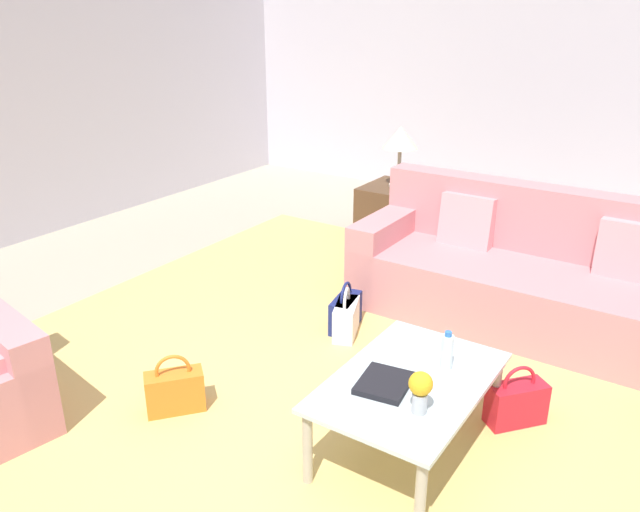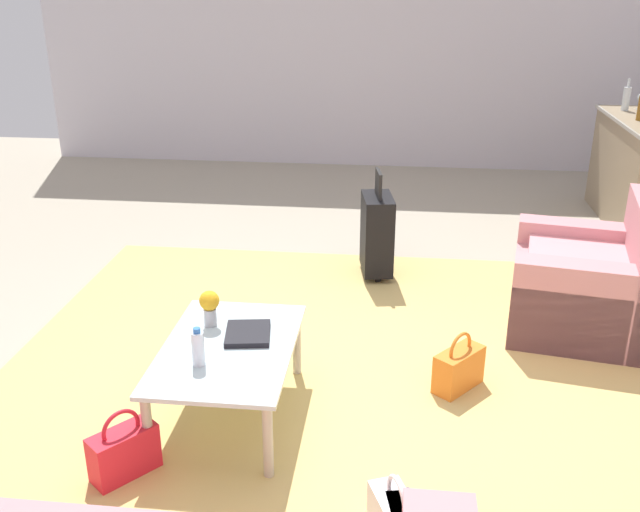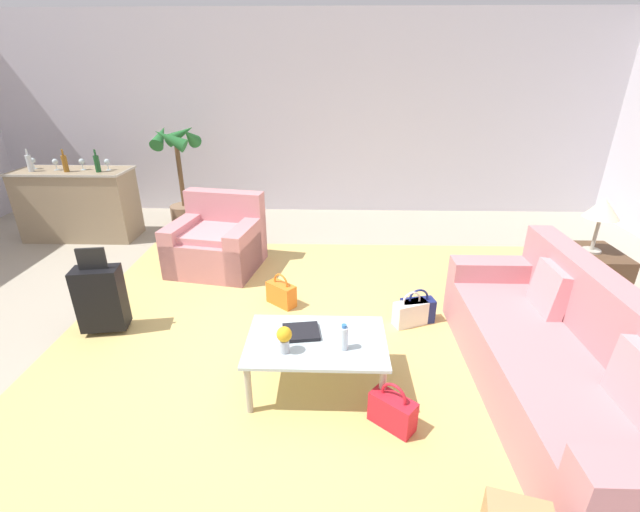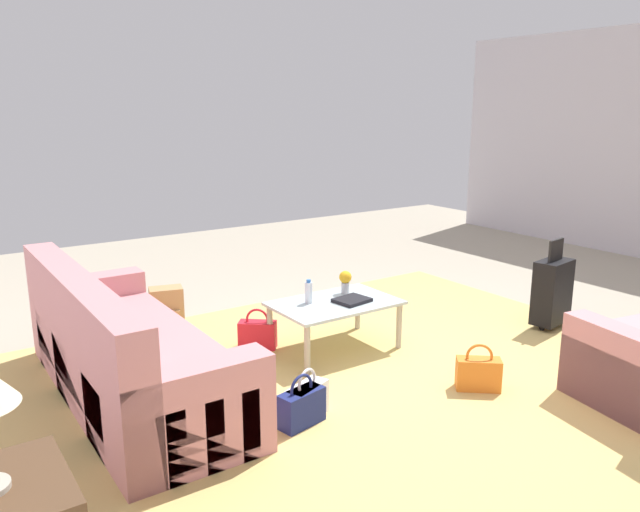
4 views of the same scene
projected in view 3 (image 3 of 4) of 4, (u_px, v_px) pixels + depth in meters
ground_plane at (274, 346)px, 3.82m from camera, size 12.00×12.00×0.00m
wall_back at (302, 117)px, 6.90m from camera, size 10.24×0.12×3.10m
area_rug at (341, 334)px, 3.99m from camera, size 5.20×4.40×0.01m
couch at (564, 365)px, 3.09m from camera, size 0.91×2.49×0.94m
armchair at (218, 243)px, 5.25m from camera, size 1.13×1.06×0.89m
coffee_table at (316, 346)px, 3.20m from camera, size 1.04×0.68×0.43m
water_bottle at (344, 338)px, 3.05m from camera, size 0.06×0.06×0.20m
coffee_table_book at (301, 332)px, 3.25m from camera, size 0.31×0.27×0.03m
flower_vase at (284, 337)px, 3.00m from camera, size 0.11×0.11×0.21m
side_table at (584, 274)px, 4.54m from camera, size 0.62×0.62×0.53m
table_lamp at (603, 210)px, 4.25m from camera, size 0.33×0.33×0.57m
bar_console at (79, 203)px, 6.07m from camera, size 1.56×0.62×0.99m
wine_glass_leftmost at (33, 161)px, 5.89m from camera, size 0.08×0.08×0.15m
wine_glass_left_of_centre at (55, 162)px, 5.82m from camera, size 0.08×0.08×0.15m
wine_glass_right_of_centre at (82, 162)px, 5.83m from camera, size 0.08×0.08×0.15m
wine_glass_rightmost at (107, 162)px, 5.82m from camera, size 0.08×0.08×0.15m
wine_bottle_clear at (29, 163)px, 5.74m from camera, size 0.07×0.07×0.30m
wine_bottle_amber at (65, 163)px, 5.72m from camera, size 0.07×0.07×0.30m
wine_bottle_green at (97, 163)px, 5.71m from camera, size 0.07×0.07×0.30m
suitcase_black at (101, 298)px, 3.90m from camera, size 0.43×0.28×0.85m
handbag_white at (410, 313)px, 4.10m from camera, size 0.35×0.25×0.36m
handbag_red at (392, 411)px, 2.93m from camera, size 0.34×0.31×0.36m
handbag_navy at (417, 310)px, 4.14m from camera, size 0.34×0.20×0.36m
handbag_orange at (281, 294)px, 4.44m from camera, size 0.34×0.31×0.36m
potted_palm at (180, 174)px, 6.47m from camera, size 0.64×0.64×1.55m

